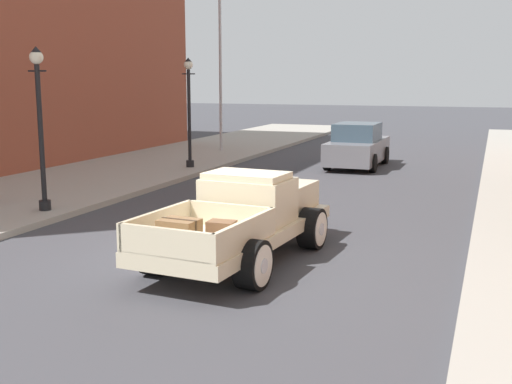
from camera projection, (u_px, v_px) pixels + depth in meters
ground_plane at (217, 252)px, 12.07m from camera, size 140.00×140.00×0.00m
hotrod_truck_cream at (245, 217)px, 11.61m from camera, size 2.43×5.03×1.58m
car_background_grey at (357, 147)px, 23.78m from camera, size 1.89×4.31×1.65m
street_lamp_near at (40, 117)px, 14.84m from camera, size 0.50×0.32×3.85m
street_lamp_far at (189, 104)px, 22.38m from camera, size 0.50×0.32×3.85m
flagpole at (225, 20)px, 27.11m from camera, size 1.74×0.16×9.16m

